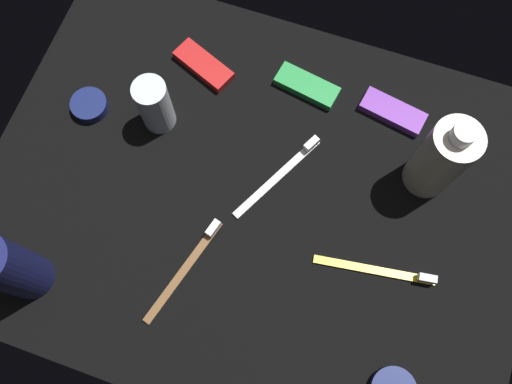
# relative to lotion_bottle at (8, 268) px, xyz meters

# --- Properties ---
(ground_plane) EXTENTS (0.84, 0.64, 0.01)m
(ground_plane) POSITION_rel_lotion_bottle_xyz_m (0.27, 0.22, -0.09)
(ground_plane) COLOR black
(lotion_bottle) EXTENTS (0.07, 0.07, 0.18)m
(lotion_bottle) POSITION_rel_lotion_bottle_xyz_m (0.00, 0.00, 0.00)
(lotion_bottle) COLOR navy
(lotion_bottle) RESTS_ON ground_plane
(bodywash_bottle) EXTENTS (0.07, 0.07, 0.17)m
(bodywash_bottle) POSITION_rel_lotion_bottle_xyz_m (0.51, 0.34, -0.00)
(bodywash_bottle) COLOR silver
(bodywash_bottle) RESTS_ON ground_plane
(deodorant_stick) EXTENTS (0.05, 0.05, 0.10)m
(deodorant_stick) POSITION_rel_lotion_bottle_xyz_m (0.08, 0.30, -0.03)
(deodorant_stick) COLOR silver
(deodorant_stick) RESTS_ON ground_plane
(toothbrush_brown) EXTENTS (0.06, 0.18, 0.02)m
(toothbrush_brown) POSITION_rel_lotion_bottle_xyz_m (0.21, 0.09, -0.07)
(toothbrush_brown) COLOR brown
(toothbrush_brown) RESTS_ON ground_plane
(toothbrush_white) EXTENTS (0.09, 0.17, 0.02)m
(toothbrush_white) POSITION_rel_lotion_bottle_xyz_m (0.30, 0.27, -0.07)
(toothbrush_white) COLOR white
(toothbrush_white) RESTS_ON ground_plane
(toothbrush_yellow) EXTENTS (0.18, 0.04, 0.02)m
(toothbrush_yellow) POSITION_rel_lotion_bottle_xyz_m (0.48, 0.18, -0.07)
(toothbrush_yellow) COLOR yellow
(toothbrush_yellow) RESTS_ON ground_plane
(snack_bar_red) EXTENTS (0.11, 0.08, 0.01)m
(snack_bar_red) POSITION_rel_lotion_bottle_xyz_m (0.11, 0.41, -0.07)
(snack_bar_red) COLOR red
(snack_bar_red) RESTS_ON ground_plane
(snack_bar_purple) EXTENTS (0.11, 0.06, 0.01)m
(snack_bar_purple) POSITION_rel_lotion_bottle_xyz_m (0.43, 0.43, -0.07)
(snack_bar_purple) COLOR purple
(snack_bar_purple) RESTS_ON ground_plane
(snack_bar_green) EXTENTS (0.11, 0.06, 0.01)m
(snack_bar_green) POSITION_rel_lotion_bottle_xyz_m (0.29, 0.43, -0.07)
(snack_bar_green) COLOR green
(snack_bar_green) RESTS_ON ground_plane
(cream_tin_right) EXTENTS (0.06, 0.06, 0.02)m
(cream_tin_right) POSITION_rel_lotion_bottle_xyz_m (-0.03, 0.28, -0.07)
(cream_tin_right) COLOR navy
(cream_tin_right) RESTS_ON ground_plane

